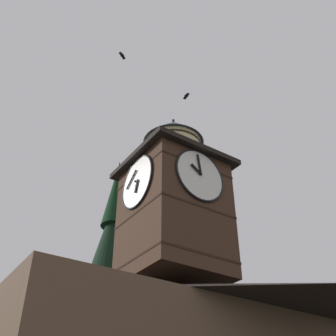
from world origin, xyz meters
TOP-DOWN VIEW (x-y plane):
  - clock_tower at (-1.28, -2.00)m, footprint 4.62×4.62m
  - pine_tree_behind at (-1.87, -9.22)m, footprint 5.50×5.50m
  - moon at (-18.07, -32.28)m, footprint 1.96×1.96m
  - flying_bird_high at (-3.01, -3.05)m, footprint 0.28×0.57m
  - flying_bird_low at (1.93, -2.14)m, footprint 0.51×0.40m

SIDE VIEW (x-z plane):
  - pine_tree_behind at x=-1.87m, z-range -1.77..16.01m
  - clock_tower at x=-1.28m, z-range 6.67..15.58m
  - moon at x=-18.07m, z-range 14.18..16.15m
  - flying_bird_low at x=1.93m, z-range 19.10..19.22m
  - flying_bird_high at x=-3.01m, z-range 19.48..19.62m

